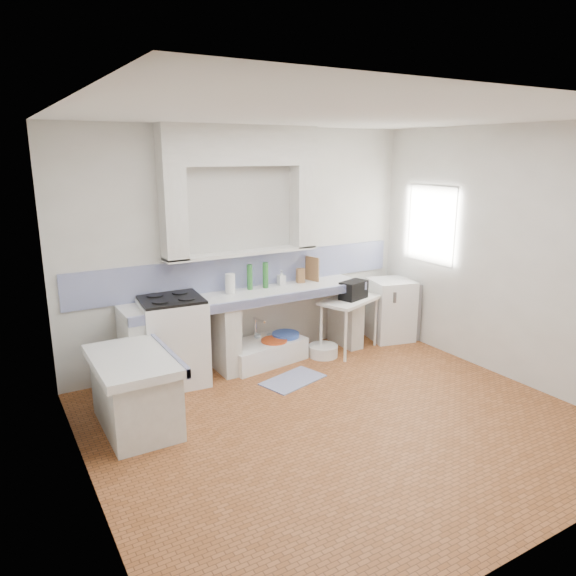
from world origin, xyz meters
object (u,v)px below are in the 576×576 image
stove (173,342)px  fridge (390,309)px  side_table (349,325)px  sink (263,353)px

stove → fridge: 3.04m
side_table → stove: bearing=154.2°
stove → side_table: bearing=0.2°
side_table → fridge: size_ratio=1.01×
side_table → fridge: 0.77m
stove → fridge: bearing=2.9°
sink → side_table: (1.14, -0.21, 0.23)m
stove → side_table: 2.28m
stove → sink: bearing=5.8°
stove → sink: 1.18m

